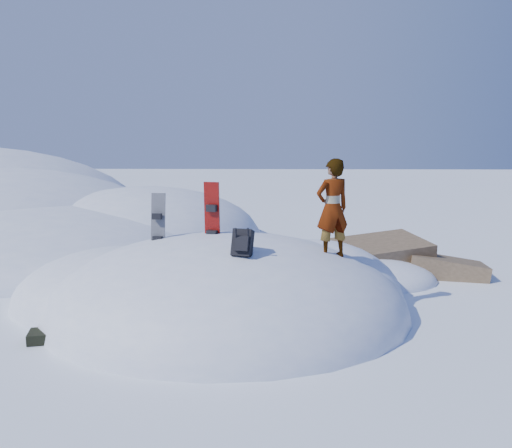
{
  "coord_description": "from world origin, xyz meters",
  "views": [
    {
      "loc": [
        0.92,
        -9.27,
        3.17
      ],
      "look_at": [
        0.58,
        0.3,
        1.67
      ],
      "focal_mm": 35.0,
      "sensor_mm": 36.0,
      "label": 1
    }
  ],
  "objects_px": {
    "snowboard_red": "(212,224)",
    "person": "(332,208)",
    "snowboard_dark": "(158,230)",
    "backpack": "(242,243)"
  },
  "relations": [
    {
      "from": "snowboard_red",
      "to": "person",
      "type": "xyz_separation_m",
      "value": [
        2.26,
        -0.51,
        0.38
      ]
    },
    {
      "from": "snowboard_dark",
      "to": "backpack",
      "type": "height_order",
      "value": "snowboard_dark"
    },
    {
      "from": "snowboard_dark",
      "to": "backpack",
      "type": "relative_size",
      "value": 2.73
    },
    {
      "from": "backpack",
      "to": "snowboard_dark",
      "type": "bearing_deg",
      "value": 155.51
    },
    {
      "from": "snowboard_red",
      "to": "person",
      "type": "height_order",
      "value": "person"
    },
    {
      "from": "snowboard_red",
      "to": "snowboard_dark",
      "type": "xyz_separation_m",
      "value": [
        -1.06,
        -0.06,
        -0.13
      ]
    },
    {
      "from": "snowboard_red",
      "to": "snowboard_dark",
      "type": "relative_size",
      "value": 1.13
    },
    {
      "from": "snowboard_red",
      "to": "backpack",
      "type": "xyz_separation_m",
      "value": [
        0.68,
        -1.4,
        -0.1
      ]
    },
    {
      "from": "backpack",
      "to": "snowboard_red",
      "type": "bearing_deg",
      "value": 129.11
    },
    {
      "from": "backpack",
      "to": "person",
      "type": "relative_size",
      "value": 0.3
    }
  ]
}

